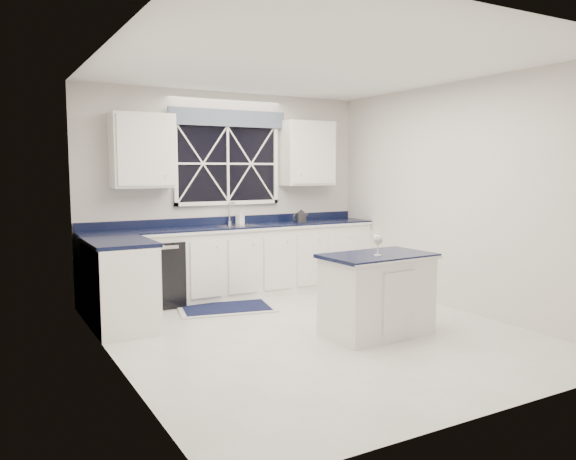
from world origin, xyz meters
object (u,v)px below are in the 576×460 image
kettle (301,216)px  soap_bottle (240,216)px  wine_glass (378,239)px  faucet (230,212)px  island (377,294)px  dishwasher (155,273)px

kettle → soap_bottle: soap_bottle is taller
kettle → wine_glass: size_ratio=1.10×
soap_bottle → faucet: bearing=-177.1°
faucet → island: 2.65m
dishwasher → wine_glass: 2.91m
island → kettle: bearing=75.2°
faucet → soap_bottle: faucet is taller
wine_glass → island: bearing=52.2°
faucet → island: bearing=-78.4°
dishwasher → kettle: size_ratio=3.23×
soap_bottle → island: bearing=-81.8°
faucet → island: (0.51, -2.51, -0.68)m
wine_glass → dishwasher: bearing=122.9°
dishwasher → island: 2.82m
faucet → dishwasher: bearing=-170.0°
dishwasher → faucet: (1.10, 0.19, 0.69)m
island → kettle: kettle is taller
dishwasher → island: (1.61, -2.32, 0.01)m
dishwasher → faucet: size_ratio=2.72×
faucet → wine_glass: size_ratio=1.31×
wine_glass → soap_bottle: soap_bottle is taller
dishwasher → kettle: kettle is taller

